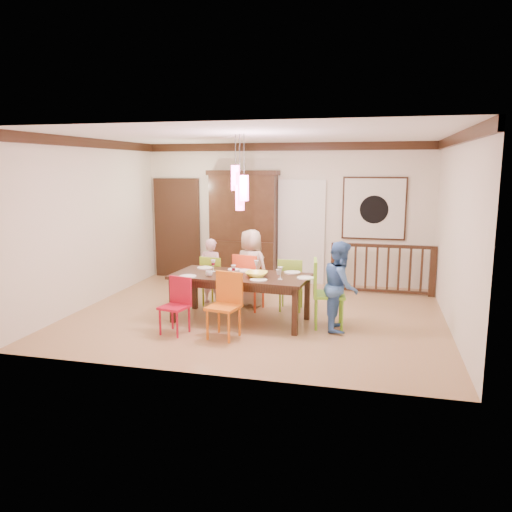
% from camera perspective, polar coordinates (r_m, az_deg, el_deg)
% --- Properties ---
extents(floor, '(6.00, 6.00, 0.00)m').
position_cam_1_polar(floor, '(8.32, 0.14, -6.71)').
color(floor, '#AA8052').
rests_on(floor, ground).
extents(ceiling, '(6.00, 6.00, 0.00)m').
position_cam_1_polar(ceiling, '(7.98, 0.14, 13.64)').
color(ceiling, white).
rests_on(ceiling, wall_back).
extents(wall_back, '(6.00, 0.00, 6.00)m').
position_cam_1_polar(wall_back, '(10.46, 3.37, 4.84)').
color(wall_back, silver).
rests_on(wall_back, floor).
extents(wall_left, '(0.00, 5.00, 5.00)m').
position_cam_1_polar(wall_left, '(9.20, -18.38, 3.61)').
color(wall_left, silver).
rests_on(wall_left, floor).
extents(wall_right, '(0.00, 5.00, 5.00)m').
position_cam_1_polar(wall_right, '(7.88, 21.87, 2.39)').
color(wall_right, silver).
rests_on(wall_right, floor).
extents(crown_molding, '(6.00, 5.00, 0.16)m').
position_cam_1_polar(crown_molding, '(7.98, 0.14, 13.06)').
color(crown_molding, black).
rests_on(crown_molding, wall_back).
extents(panel_door, '(1.04, 0.07, 2.24)m').
position_cam_1_polar(panel_door, '(11.14, -8.95, 2.98)').
color(panel_door, black).
rests_on(panel_door, wall_back).
extents(white_doorway, '(0.97, 0.05, 2.22)m').
position_cam_1_polar(white_doorway, '(10.41, 5.21, 2.57)').
color(white_doorway, silver).
rests_on(white_doorway, wall_back).
extents(painting, '(1.25, 0.06, 1.25)m').
position_cam_1_polar(painting, '(10.24, 13.34, 5.31)').
color(painting, black).
rests_on(painting, wall_back).
extents(pendant_cluster, '(0.27, 0.21, 1.14)m').
position_cam_1_polar(pendant_cluster, '(7.64, -1.85, 7.83)').
color(pendant_cluster, '#FF4C9D').
rests_on(pendant_cluster, ceiling).
extents(dining_table, '(2.20, 1.14, 0.75)m').
position_cam_1_polar(dining_table, '(7.83, -1.79, -2.74)').
color(dining_table, black).
rests_on(dining_table, floor).
extents(chair_far_left, '(0.47, 0.47, 0.89)m').
position_cam_1_polar(chair_far_left, '(8.80, -4.64, -2.40)').
color(chair_far_left, '#94BD22').
rests_on(chair_far_left, floor).
extents(chair_far_mid, '(0.51, 0.51, 0.97)m').
position_cam_1_polar(chair_far_mid, '(8.51, -0.74, -2.46)').
color(chair_far_mid, '#EA451D').
rests_on(chair_far_mid, floor).
extents(chair_far_right, '(0.43, 0.43, 0.90)m').
position_cam_1_polar(chair_far_right, '(8.50, 4.04, -2.78)').
color(chair_far_right, '#7AA629').
rests_on(chair_far_right, floor).
extents(chair_near_left, '(0.45, 0.45, 0.82)m').
position_cam_1_polar(chair_near_left, '(7.38, -9.33, -5.25)').
color(chair_near_left, '#AB0C24').
rests_on(chair_near_left, floor).
extents(chair_near_mid, '(0.49, 0.49, 0.93)m').
position_cam_1_polar(chair_near_mid, '(7.10, -3.75, -5.23)').
color(chair_near_mid, '#D26312').
rests_on(chair_near_mid, floor).
extents(chair_end_right, '(0.53, 0.53, 1.04)m').
position_cam_1_polar(chair_end_right, '(7.63, 8.35, -3.74)').
color(chair_end_right, '#75C029').
rests_on(chair_end_right, floor).
extents(china_hutch, '(1.48, 0.46, 2.35)m').
position_cam_1_polar(china_hutch, '(10.48, -1.45, 3.36)').
color(china_hutch, black).
rests_on(china_hutch, floor).
extents(balustrade, '(1.96, 0.12, 0.96)m').
position_cam_1_polar(balustrade, '(9.88, 14.24, -1.34)').
color(balustrade, black).
rests_on(balustrade, floor).
extents(person_far_left, '(0.45, 0.31, 1.17)m').
position_cam_1_polar(person_far_left, '(8.91, -5.14, -1.73)').
color(person_far_left, beige).
rests_on(person_far_left, floor).
extents(person_far_mid, '(0.77, 0.63, 1.35)m').
position_cam_1_polar(person_far_mid, '(8.70, -0.58, -1.37)').
color(person_far_mid, beige).
rests_on(person_far_mid, floor).
extents(person_end_right, '(0.56, 0.69, 1.34)m').
position_cam_1_polar(person_end_right, '(7.53, 9.66, -3.39)').
color(person_end_right, '#416EB6').
rests_on(person_end_right, floor).
extents(serving_bowl, '(0.36, 0.36, 0.08)m').
position_cam_1_polar(serving_bowl, '(7.63, 0.06, -2.12)').
color(serving_bowl, yellow).
rests_on(serving_bowl, dining_table).
extents(small_bowl, '(0.26, 0.26, 0.06)m').
position_cam_1_polar(small_bowl, '(7.95, -2.53, -1.72)').
color(small_bowl, white).
rests_on(small_bowl, dining_table).
extents(cup_left, '(0.13, 0.13, 0.09)m').
position_cam_1_polar(cup_left, '(7.73, -5.39, -2.01)').
color(cup_left, silver).
rests_on(cup_left, dining_table).
extents(cup_right, '(0.11, 0.11, 0.09)m').
position_cam_1_polar(cup_right, '(7.81, 2.64, -1.85)').
color(cup_right, silver).
rests_on(cup_right, dining_table).
extents(plate_far_left, '(0.26, 0.26, 0.01)m').
position_cam_1_polar(plate_far_left, '(8.36, -5.87, -1.34)').
color(plate_far_left, white).
rests_on(plate_far_left, dining_table).
extents(plate_far_mid, '(0.26, 0.26, 0.01)m').
position_cam_1_polar(plate_far_mid, '(8.08, -1.35, -1.69)').
color(plate_far_mid, white).
rests_on(plate_far_mid, dining_table).
extents(plate_far_right, '(0.26, 0.26, 0.01)m').
position_cam_1_polar(plate_far_right, '(7.97, 4.17, -1.87)').
color(plate_far_right, white).
rests_on(plate_far_right, dining_table).
extents(plate_near_left, '(0.26, 0.26, 0.01)m').
position_cam_1_polar(plate_near_left, '(7.74, -7.80, -2.31)').
color(plate_near_left, white).
rests_on(plate_near_left, dining_table).
extents(plate_near_mid, '(0.26, 0.26, 0.01)m').
position_cam_1_polar(plate_near_mid, '(7.43, 0.31, -2.73)').
color(plate_near_mid, white).
rests_on(plate_near_mid, dining_table).
extents(plate_end_right, '(0.26, 0.26, 0.01)m').
position_cam_1_polar(plate_end_right, '(7.60, 5.66, -2.49)').
color(plate_end_right, white).
rests_on(plate_end_right, dining_table).
extents(wine_glass_a, '(0.08, 0.08, 0.19)m').
position_cam_1_polar(wine_glass_a, '(8.07, -4.91, -1.10)').
color(wine_glass_a, '#590C19').
rests_on(wine_glass_a, dining_table).
extents(wine_glass_b, '(0.08, 0.08, 0.19)m').
position_cam_1_polar(wine_glass_b, '(7.99, 0.05, -1.17)').
color(wine_glass_b, silver).
rests_on(wine_glass_b, dining_table).
extents(wine_glass_c, '(0.08, 0.08, 0.19)m').
position_cam_1_polar(wine_glass_c, '(7.62, -2.59, -1.74)').
color(wine_glass_c, '#590C19').
rests_on(wine_glass_c, dining_table).
extents(wine_glass_d, '(0.08, 0.08, 0.19)m').
position_cam_1_polar(wine_glass_d, '(7.48, 2.79, -1.98)').
color(wine_glass_d, silver).
rests_on(wine_glass_d, dining_table).
extents(napkin, '(0.18, 0.14, 0.01)m').
position_cam_1_polar(napkin, '(7.49, -2.72, -2.64)').
color(napkin, '#D83359').
rests_on(napkin, dining_table).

